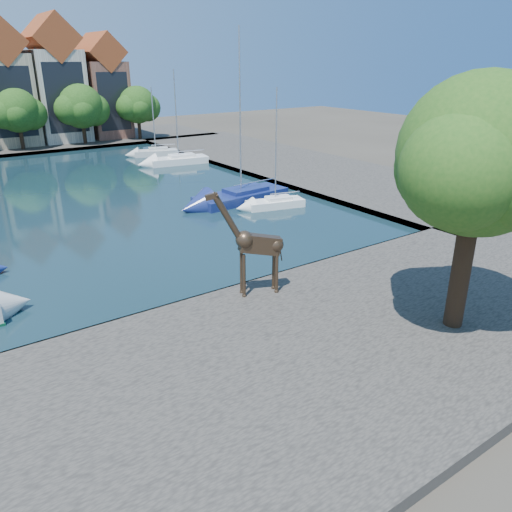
# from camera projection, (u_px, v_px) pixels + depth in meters

# --- Properties ---
(ground) EXTENTS (160.00, 160.00, 0.00)m
(ground) POSITION_uv_depth(u_px,v_px,m) (204.00, 302.00, 25.03)
(ground) COLOR #38332B
(ground) RESTS_ON ground
(water_basin) EXTENTS (38.00, 50.00, 0.08)m
(water_basin) POSITION_uv_depth(u_px,v_px,m) (67.00, 199.00, 43.27)
(water_basin) COLOR black
(water_basin) RESTS_ON ground
(near_quay) EXTENTS (50.00, 14.00, 0.50)m
(near_quay) POSITION_uv_depth(u_px,v_px,m) (291.00, 363.00, 19.61)
(near_quay) COLOR #48453F
(near_quay) RESTS_ON ground
(right_quay) EXTENTS (14.00, 52.00, 0.50)m
(right_quay) POSITION_uv_depth(u_px,v_px,m) (291.00, 164.00, 56.55)
(right_quay) COLOR #48453F
(right_quay) RESTS_ON ground
(plane_tree) EXTENTS (8.32, 6.40, 10.62)m
(plane_tree) POSITION_uv_depth(u_px,v_px,m) (481.00, 161.00, 19.42)
(plane_tree) COLOR #332114
(plane_tree) RESTS_ON near_quay
(townhouse_east_inner) EXTENTS (5.94, 9.18, 15.79)m
(townhouse_east_inner) POSITION_uv_depth(u_px,v_px,m) (5.00, 88.00, 65.83)
(townhouse_east_inner) COLOR tan
(townhouse_east_inner) RESTS_ON far_quay
(townhouse_east_mid) EXTENTS (6.43, 9.18, 16.65)m
(townhouse_east_mid) POSITION_uv_depth(u_px,v_px,m) (55.00, 84.00, 69.16)
(townhouse_east_mid) COLOR beige
(townhouse_east_mid) RESTS_ON far_quay
(townhouse_east_end) EXTENTS (5.44, 9.18, 14.43)m
(townhouse_east_end) POSITION_uv_depth(u_px,v_px,m) (102.00, 90.00, 73.00)
(townhouse_east_end) COLOR brown
(townhouse_east_end) RESTS_ON far_quay
(far_tree_mid_east) EXTENTS (7.02, 5.40, 7.52)m
(far_tree_mid_east) POSITION_uv_depth(u_px,v_px,m) (18.00, 112.00, 62.66)
(far_tree_mid_east) COLOR #332114
(far_tree_mid_east) RESTS_ON far_quay
(far_tree_east) EXTENTS (7.54, 5.80, 7.84)m
(far_tree_east) POSITION_uv_depth(u_px,v_px,m) (82.00, 108.00, 66.90)
(far_tree_east) COLOR #332114
(far_tree_east) RESTS_ON far_quay
(far_tree_far_east) EXTENTS (6.76, 5.20, 7.36)m
(far_tree_far_east) POSITION_uv_depth(u_px,v_px,m) (138.00, 106.00, 71.23)
(far_tree_far_east) COLOR #332114
(far_tree_far_east) RESTS_ON far_quay
(giraffe_statue) EXTENTS (3.62, 1.51, 5.28)m
(giraffe_statue) POSITION_uv_depth(u_px,v_px,m) (254.00, 244.00, 23.96)
(giraffe_statue) COLOR #3D2D1E
(giraffe_statue) RESTS_ON near_quay
(sailboat_right_a) EXTENTS (4.94, 2.71, 9.34)m
(sailboat_right_a) POSITION_uv_depth(u_px,v_px,m) (275.00, 201.00, 40.55)
(sailboat_right_a) COLOR white
(sailboat_right_a) RESTS_ON water_basin
(sailboat_right_b) EXTENTS (8.54, 3.66, 13.68)m
(sailboat_right_b) POSITION_uv_depth(u_px,v_px,m) (241.00, 194.00, 42.38)
(sailboat_right_b) COLOR navy
(sailboat_right_b) RESTS_ON water_basin
(sailboat_right_c) EXTENTS (6.91, 3.37, 10.27)m
(sailboat_right_c) POSITION_uv_depth(u_px,v_px,m) (179.00, 159.00, 57.34)
(sailboat_right_c) COLOR white
(sailboat_right_c) RESTS_ON water_basin
(sailboat_right_d) EXTENTS (5.57, 3.39, 8.21)m
(sailboat_right_d) POSITION_uv_depth(u_px,v_px,m) (156.00, 151.00, 62.12)
(sailboat_right_d) COLOR silver
(sailboat_right_d) RESTS_ON water_basin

